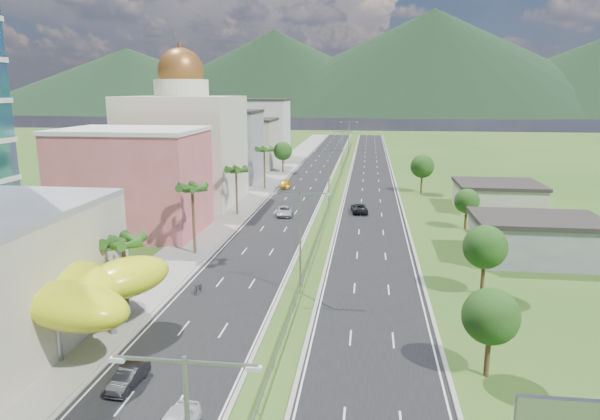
% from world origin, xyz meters
% --- Properties ---
extents(ground, '(500.00, 500.00, 0.00)m').
position_xyz_m(ground, '(0.00, 0.00, 0.00)').
color(ground, '#2D5119').
rests_on(ground, ground).
extents(road_left, '(11.00, 260.00, 0.04)m').
position_xyz_m(road_left, '(-7.50, 90.00, 0.02)').
color(road_left, black).
rests_on(road_left, ground).
extents(road_right, '(11.00, 260.00, 0.04)m').
position_xyz_m(road_right, '(7.50, 90.00, 0.02)').
color(road_right, black).
rests_on(road_right, ground).
extents(sidewalk_left, '(7.00, 260.00, 0.12)m').
position_xyz_m(sidewalk_left, '(-17.00, 90.00, 0.06)').
color(sidewalk_left, gray).
rests_on(sidewalk_left, ground).
extents(median_guardrail, '(0.10, 216.06, 0.76)m').
position_xyz_m(median_guardrail, '(0.00, 71.99, 0.62)').
color(median_guardrail, gray).
rests_on(median_guardrail, ground).
extents(streetlight_median_b, '(6.04, 0.25, 11.00)m').
position_xyz_m(streetlight_median_b, '(0.00, 10.00, 6.75)').
color(streetlight_median_b, gray).
rests_on(streetlight_median_b, ground).
extents(streetlight_median_c, '(6.04, 0.25, 11.00)m').
position_xyz_m(streetlight_median_c, '(0.00, 50.00, 6.75)').
color(streetlight_median_c, gray).
rests_on(streetlight_median_c, ground).
extents(streetlight_median_d, '(6.04, 0.25, 11.00)m').
position_xyz_m(streetlight_median_d, '(0.00, 95.00, 6.75)').
color(streetlight_median_d, gray).
rests_on(streetlight_median_d, ground).
extents(streetlight_median_e, '(6.04, 0.25, 11.00)m').
position_xyz_m(streetlight_median_e, '(0.00, 140.00, 6.75)').
color(streetlight_median_e, gray).
rests_on(streetlight_median_e, ground).
extents(lime_canopy, '(18.00, 15.00, 7.40)m').
position_xyz_m(lime_canopy, '(-20.00, -4.00, 4.99)').
color(lime_canopy, '#D7E516').
rests_on(lime_canopy, ground).
extents(pink_shophouse, '(20.00, 15.00, 15.00)m').
position_xyz_m(pink_shophouse, '(-28.00, 32.00, 7.50)').
color(pink_shophouse, '#C05A4E').
rests_on(pink_shophouse, ground).
extents(domed_building, '(20.00, 20.00, 28.70)m').
position_xyz_m(domed_building, '(-28.00, 55.00, 11.35)').
color(domed_building, beige).
rests_on(domed_building, ground).
extents(midrise_grey, '(16.00, 15.00, 16.00)m').
position_xyz_m(midrise_grey, '(-27.00, 80.00, 8.00)').
color(midrise_grey, gray).
rests_on(midrise_grey, ground).
extents(midrise_beige, '(16.00, 15.00, 13.00)m').
position_xyz_m(midrise_beige, '(-27.00, 102.00, 6.50)').
color(midrise_beige, '#AD9F8E').
rests_on(midrise_beige, ground).
extents(midrise_white, '(16.00, 15.00, 18.00)m').
position_xyz_m(midrise_white, '(-27.00, 125.00, 9.00)').
color(midrise_white, silver).
rests_on(midrise_white, ground).
extents(shed_near, '(15.00, 10.00, 5.00)m').
position_xyz_m(shed_near, '(28.00, 25.00, 2.50)').
color(shed_near, gray).
rests_on(shed_near, ground).
extents(shed_far, '(14.00, 12.00, 4.40)m').
position_xyz_m(shed_far, '(30.00, 55.00, 2.20)').
color(shed_far, '#AD9F8E').
rests_on(shed_far, ground).
extents(palm_tree_b, '(3.60, 3.60, 8.10)m').
position_xyz_m(palm_tree_b, '(-15.50, 2.00, 7.06)').
color(palm_tree_b, '#47301C').
rests_on(palm_tree_b, ground).
extents(palm_tree_c, '(3.60, 3.60, 9.60)m').
position_xyz_m(palm_tree_c, '(-15.50, 22.00, 8.50)').
color(palm_tree_c, '#47301C').
rests_on(palm_tree_c, ground).
extents(palm_tree_d, '(3.60, 3.60, 8.60)m').
position_xyz_m(palm_tree_d, '(-15.50, 45.00, 7.54)').
color(palm_tree_d, '#47301C').
rests_on(palm_tree_d, ground).
extents(palm_tree_e, '(3.60, 3.60, 9.40)m').
position_xyz_m(palm_tree_e, '(-15.50, 70.00, 8.31)').
color(palm_tree_e, '#47301C').
rests_on(palm_tree_e, ground).
extents(leafy_tree_lfar, '(4.90, 4.90, 8.05)m').
position_xyz_m(leafy_tree_lfar, '(-15.50, 95.00, 5.58)').
color(leafy_tree_lfar, '#47301C').
rests_on(leafy_tree_lfar, ground).
extents(leafy_tree_ra, '(4.20, 4.20, 6.90)m').
position_xyz_m(leafy_tree_ra, '(16.00, -5.00, 4.78)').
color(leafy_tree_ra, '#47301C').
rests_on(leafy_tree_ra, ground).
extents(leafy_tree_rb, '(4.55, 4.55, 7.47)m').
position_xyz_m(leafy_tree_rb, '(19.00, 12.00, 5.18)').
color(leafy_tree_rb, '#47301C').
rests_on(leafy_tree_rb, ground).
extents(leafy_tree_rc, '(3.85, 3.85, 6.33)m').
position_xyz_m(leafy_tree_rc, '(22.00, 40.00, 4.37)').
color(leafy_tree_rc, '#47301C').
rests_on(leafy_tree_rc, ground).
extents(leafy_tree_rd, '(4.90, 4.90, 8.05)m').
position_xyz_m(leafy_tree_rd, '(18.00, 70.00, 5.58)').
color(leafy_tree_rd, '#47301C').
rests_on(leafy_tree_rd, ground).
extents(mountain_ridge, '(860.00, 140.00, 90.00)m').
position_xyz_m(mountain_ridge, '(60.00, 450.00, 0.00)').
color(mountain_ridge, black).
rests_on(mountain_ridge, ground).
extents(car_dark_left, '(1.75, 4.35, 1.40)m').
position_xyz_m(car_dark_left, '(-10.00, -9.87, 0.74)').
color(car_dark_left, black).
rests_on(car_dark_left, road_left).
extents(car_silver_mid_left, '(3.12, 5.79, 1.54)m').
position_xyz_m(car_silver_mid_left, '(-7.24, 45.29, 0.81)').
color(car_silver_mid_left, '#AAACB1').
rests_on(car_silver_mid_left, road_left).
extents(car_yellow_far_left, '(2.47, 5.37, 1.52)m').
position_xyz_m(car_yellow_far_left, '(-11.36, 72.26, 0.80)').
color(car_yellow_far_left, gold).
rests_on(car_yellow_far_left, road_left).
extents(car_dark_far_right, '(3.30, 5.98, 1.58)m').
position_xyz_m(car_dark_far_right, '(5.41, 49.22, 0.83)').
color(car_dark_far_right, black).
rests_on(car_dark_far_right, road_right).
extents(motorcycle, '(0.75, 2.09, 1.31)m').
position_xyz_m(motorcycle, '(-10.79, 8.69, 0.70)').
color(motorcycle, black).
rests_on(motorcycle, road_left).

